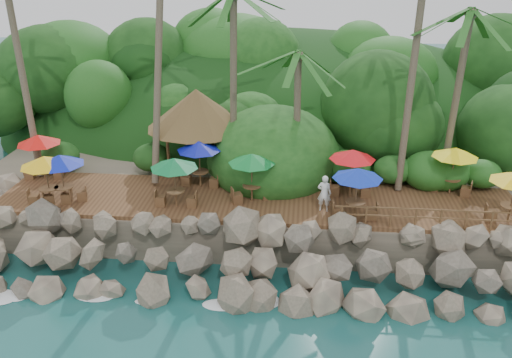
{
  "coord_description": "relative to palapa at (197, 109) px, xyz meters",
  "views": [
    {
      "loc": [
        2.28,
        -18.3,
        13.96
      ],
      "look_at": [
        0.0,
        6.0,
        3.4
      ],
      "focal_mm": 37.65,
      "sensor_mm": 36.0,
      "label": 1
    }
  ],
  "objects": [
    {
      "name": "railing",
      "position": [
        11.62,
        -6.25,
        -2.89
      ],
      "size": [
        8.3,
        0.1,
        1.0
      ],
      "color": "brown",
      "rests_on": "terrace"
    },
    {
      "name": "jungle_foliage",
      "position": [
        3.65,
        5.1,
        -5.79
      ],
      "size": [
        44.0,
        16.0,
        12.0
      ],
      "primitive_type": null,
      "color": "#143811",
      "rests_on": "ground"
    },
    {
      "name": "jungle_hill",
      "position": [
        3.65,
        13.6,
        -5.79
      ],
      "size": [
        44.8,
        28.0,
        15.4
      ],
      "primitive_type": "ellipsoid",
      "color": "#143811",
      "rests_on": "ground"
    },
    {
      "name": "terrace",
      "position": [
        3.65,
        -3.9,
        -3.59
      ],
      "size": [
        26.0,
        5.0,
        0.2
      ],
      "primitive_type": "cube",
      "color": "brown",
      "rests_on": "land_base"
    },
    {
      "name": "seawall",
      "position": [
        3.65,
        -7.9,
        -4.64
      ],
      "size": [
        29.0,
        4.0,
        2.3
      ],
      "primitive_type": null,
      "color": "gray",
      "rests_on": "ground"
    },
    {
      "name": "land_base",
      "position": [
        3.65,
        6.1,
        -4.74
      ],
      "size": [
        32.0,
        25.2,
        2.1
      ],
      "primitive_type": "cube",
      "color": "gray",
      "rests_on": "ground"
    },
    {
      "name": "palapa",
      "position": [
        0.0,
        0.0,
        0.0
      ],
      "size": [
        5.62,
        5.62,
        4.6
      ],
      "color": "brown",
      "rests_on": "ground"
    },
    {
      "name": "dining_clusters",
      "position": [
        2.95,
        -3.91,
        -1.41
      ],
      "size": [
        25.92,
        5.52,
        2.51
      ],
      "color": "brown",
      "rests_on": "terrace"
    },
    {
      "name": "foam_line",
      "position": [
        3.65,
        -9.6,
        -5.76
      ],
      "size": [
        25.2,
        0.8,
        0.06
      ],
      "color": "white",
      "rests_on": "ground"
    },
    {
      "name": "ground",
      "position": [
        3.65,
        -9.9,
        -5.79
      ],
      "size": [
        140.0,
        140.0,
        0.0
      ],
      "primitive_type": "plane",
      "color": "#19514F",
      "rests_on": "ground"
    },
    {
      "name": "waiter",
      "position": [
        7.0,
        -4.88,
        -2.58
      ],
      "size": [
        0.73,
        0.54,
        1.83
      ],
      "primitive_type": "imported",
      "rotation": [
        0.0,
        0.0,
        2.97
      ],
      "color": "white",
      "rests_on": "terrace"
    }
  ]
}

